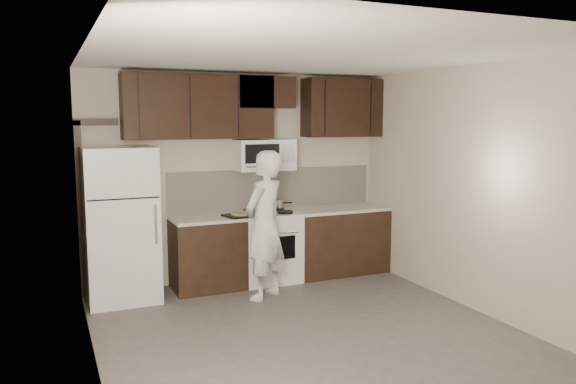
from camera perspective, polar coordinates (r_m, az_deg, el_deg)
floor at (r=5.69m, az=2.52°, el=-14.42°), size 4.50×4.50×0.00m
back_wall at (r=7.40m, az=-5.11°, el=1.49°), size 4.00×0.00×4.00m
ceiling at (r=5.31m, az=2.69°, el=13.72°), size 4.50×4.50×0.00m
counter_run at (r=7.48m, az=0.13°, el=-5.37°), size 2.95×0.64×0.91m
stove at (r=7.36m, az=-2.03°, el=-5.54°), size 0.76×0.66×0.94m
backsplash at (r=7.58m, az=-1.48°, el=0.37°), size 2.90×0.02×0.54m
upper_cabinets at (r=7.27m, az=-3.18°, el=8.75°), size 3.48×0.35×0.78m
microwave at (r=7.30m, az=-2.42°, el=3.79°), size 0.76×0.42×0.40m
refrigerator at (r=6.78m, az=-16.61°, el=-3.20°), size 0.80×0.76×1.80m
door_trim at (r=7.01m, az=-20.04°, el=-0.12°), size 0.50×0.08×2.12m
saucepan at (r=7.47m, az=-1.18°, el=-1.30°), size 0.31×0.18×0.17m
baking_tray at (r=7.03m, az=-4.66°, el=-2.35°), size 0.49×0.41×0.02m
pizza at (r=7.03m, az=-4.66°, el=-2.18°), size 0.35×0.35×0.02m
person at (r=6.60m, az=-2.40°, el=-3.38°), size 0.77×0.71×1.76m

